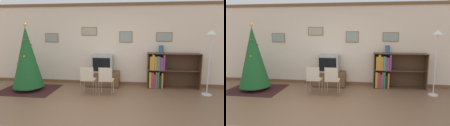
% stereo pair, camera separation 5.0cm
% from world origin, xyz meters
% --- Properties ---
extents(ground_plane, '(24.00, 24.00, 0.00)m').
position_xyz_m(ground_plane, '(0.00, 0.00, 0.00)').
color(ground_plane, brown).
extents(wall_back, '(8.65, 0.11, 2.70)m').
position_xyz_m(wall_back, '(-0.00, 2.63, 1.35)').
color(wall_back, beige).
rests_on(wall_back, ground_plane).
extents(area_rug, '(1.69, 1.35, 0.01)m').
position_xyz_m(area_rug, '(-2.35, 1.60, 0.00)').
color(area_rug, '#381919').
rests_on(area_rug, ground_plane).
extents(christmas_tree, '(0.91, 0.91, 2.03)m').
position_xyz_m(christmas_tree, '(-2.35, 1.60, 1.02)').
color(christmas_tree, maroon).
rests_on(christmas_tree, area_rug).
extents(tv_console, '(1.09, 0.50, 0.49)m').
position_xyz_m(tv_console, '(-0.16, 2.31, 0.24)').
color(tv_console, '#4C311E').
rests_on(tv_console, ground_plane).
extents(television, '(0.67, 0.49, 0.55)m').
position_xyz_m(television, '(-0.16, 2.31, 0.76)').
color(television, '#9E9E99').
rests_on(television, tv_console).
extents(folding_chair_left, '(0.40, 0.40, 0.82)m').
position_xyz_m(folding_chair_left, '(-0.42, 1.36, 0.47)').
color(folding_chair_left, beige).
rests_on(folding_chair_left, ground_plane).
extents(folding_chair_right, '(0.40, 0.40, 0.82)m').
position_xyz_m(folding_chair_right, '(0.10, 1.36, 0.47)').
color(folding_chair_right, beige).
rests_on(folding_chair_right, ground_plane).
extents(bookshelf, '(1.61, 0.36, 1.12)m').
position_xyz_m(bookshelf, '(1.79, 2.38, 0.54)').
color(bookshelf, brown).
rests_on(bookshelf, ground_plane).
extents(vase, '(0.15, 0.15, 0.24)m').
position_xyz_m(vase, '(1.70, 2.43, 1.24)').
color(vase, '#335684').
rests_on(vase, bookshelf).
extents(standing_lamp, '(0.28, 0.28, 1.83)m').
position_xyz_m(standing_lamp, '(2.94, 1.79, 1.41)').
color(standing_lamp, silver).
rests_on(standing_lamp, ground_plane).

